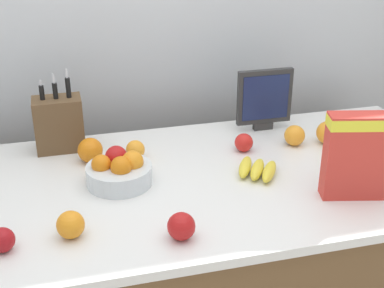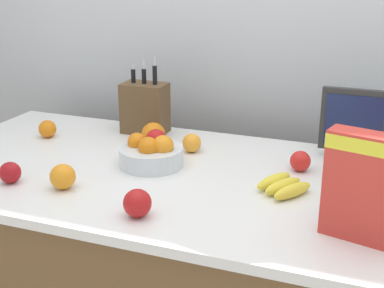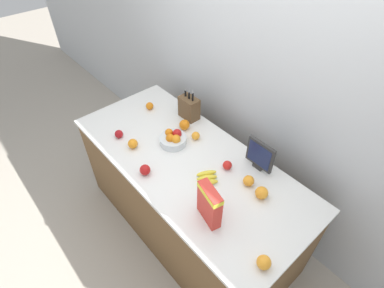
{
  "view_description": "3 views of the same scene",
  "coord_description": "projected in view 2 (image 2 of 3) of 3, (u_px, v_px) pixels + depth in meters",
  "views": [
    {
      "loc": [
        -0.38,
        -1.54,
        1.8
      ],
      "look_at": [
        0.04,
        0.05,
        1.03
      ],
      "focal_mm": 50.0,
      "sensor_mm": 36.0,
      "label": 1
    },
    {
      "loc": [
        0.52,
        -1.51,
        1.6
      ],
      "look_at": [
        -0.06,
        0.03,
        1.02
      ],
      "focal_mm": 50.0,
      "sensor_mm": 36.0,
      "label": 2
    },
    {
      "loc": [
        1.24,
        -1.03,
        2.59
      ],
      "look_at": [
        0.0,
        0.05,
        1.06
      ],
      "focal_mm": 28.0,
      "sensor_mm": 36.0,
      "label": 3
    }
  ],
  "objects": [
    {
      "name": "cereal_box",
      "position": [
        365.0,
        183.0,
        1.31
      ],
      "size": [
        0.21,
        0.11,
        0.28
      ],
      "rotation": [
        0.0,
        0.0,
        -0.23
      ],
      "color": "red",
      "rests_on": "counter"
    },
    {
      "name": "orange_front_left",
      "position": [
        192.0,
        143.0,
        1.94
      ],
      "size": [
        0.07,
        0.07,
        0.07
      ],
      "primitive_type": "sphere",
      "color": "orange",
      "rests_on": "counter"
    },
    {
      "name": "orange_by_cereal",
      "position": [
        47.0,
        129.0,
        2.1
      ],
      "size": [
        0.07,
        0.07,
        0.07
      ],
      "primitive_type": "sphere",
      "color": "orange",
      "rests_on": "counter"
    },
    {
      "name": "apple_leftmost",
      "position": [
        137.0,
        203.0,
        1.46
      ],
      "size": [
        0.08,
        0.08,
        0.08
      ],
      "primitive_type": "sphere",
      "color": "red",
      "rests_on": "counter"
    },
    {
      "name": "orange_mid_right",
      "position": [
        63.0,
        177.0,
        1.63
      ],
      "size": [
        0.08,
        0.08,
        0.08
      ],
      "primitive_type": "sphere",
      "color": "orange",
      "rests_on": "counter"
    },
    {
      "name": "banana_bunch",
      "position": [
        283.0,
        186.0,
        1.62
      ],
      "size": [
        0.18,
        0.2,
        0.04
      ],
      "rotation": [
        0.0,
        0.0,
        4.08
      ],
      "color": "yellow",
      "rests_on": "counter"
    },
    {
      "name": "apple_near_bananas",
      "position": [
        300.0,
        161.0,
        1.77
      ],
      "size": [
        0.07,
        0.07,
        0.07
      ],
      "primitive_type": "sphere",
      "color": "red",
      "rests_on": "counter"
    },
    {
      "name": "small_monitor",
      "position": [
        354.0,
        122.0,
        1.84
      ],
      "size": [
        0.23,
        0.03,
        0.25
      ],
      "color": "#2D2D2D",
      "rests_on": "counter"
    },
    {
      "name": "apple_rear",
      "position": [
        10.0,
        173.0,
        1.68
      ],
      "size": [
        0.07,
        0.07,
        0.07
      ],
      "primitive_type": "sphere",
      "color": "#A31419",
      "rests_on": "counter"
    },
    {
      "name": "wall_back",
      "position": [
        261.0,
        34.0,
        2.2
      ],
      "size": [
        9.0,
        0.06,
        2.6
      ],
      "color": "silver",
      "rests_on": "ground_plane"
    },
    {
      "name": "orange_front_right",
      "position": [
        365.0,
        168.0,
        1.7
      ],
      "size": [
        0.08,
        0.08,
        0.08
      ],
      "primitive_type": "sphere",
      "color": "orange",
      "rests_on": "counter"
    },
    {
      "name": "orange_near_bowl",
      "position": [
        153.0,
        134.0,
        2.0
      ],
      "size": [
        0.09,
        0.09,
        0.09
      ],
      "primitive_type": "sphere",
      "color": "orange",
      "rests_on": "counter"
    },
    {
      "name": "fruit_bowl",
      "position": [
        152.0,
        152.0,
        1.82
      ],
      "size": [
        0.22,
        0.22,
        0.11
      ],
      "color": "silver",
      "rests_on": "counter"
    },
    {
      "name": "knife_block",
      "position": [
        145.0,
        108.0,
        2.14
      ],
      "size": [
        0.18,
        0.11,
        0.31
      ],
      "color": "brown",
      "rests_on": "counter"
    }
  ]
}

